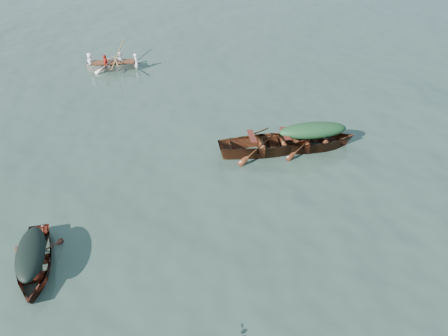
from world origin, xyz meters
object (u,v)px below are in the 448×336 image
object	(u,v)px
dark_covered_boat	(36,269)
green_tarp_boat	(310,148)
rowed_boat	(115,69)
open_wooden_boat	(267,152)

from	to	relation	value
dark_covered_boat	green_tarp_boat	bearing A→B (deg)	21.68
rowed_boat	dark_covered_boat	bearing A→B (deg)	176.20
dark_covered_boat	rowed_boat	distance (m)	12.48
dark_covered_boat	open_wooden_boat	xyz separation A→B (m)	(7.31, 3.67, 0.00)
dark_covered_boat	rowed_boat	world-z (taller)	dark_covered_boat
rowed_boat	open_wooden_boat	bearing A→B (deg)	-142.90
open_wooden_boat	rowed_boat	xyz separation A→B (m)	(-4.94, 8.58, 0.00)
dark_covered_boat	rowed_boat	xyz separation A→B (m)	(2.38, 12.25, 0.00)
green_tarp_boat	open_wooden_boat	bearing A→B (deg)	90.00
dark_covered_boat	green_tarp_boat	distance (m)	9.56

